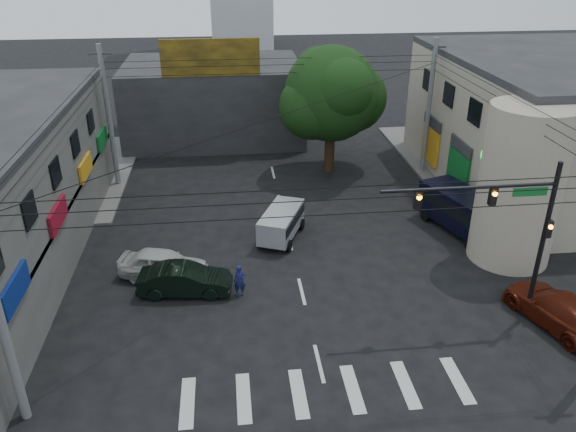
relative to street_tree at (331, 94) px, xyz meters
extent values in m
plane|color=black|center=(-4.00, -17.00, -5.47)|extent=(160.00, 160.00, 0.00)
cube|color=#514F4C|center=(-22.00, 1.00, -5.40)|extent=(16.00, 16.00, 0.15)
cube|color=#514F4C|center=(14.00, 1.00, -5.40)|extent=(16.00, 16.00, 0.15)
cube|color=gray|center=(14.00, -4.00, -1.47)|extent=(14.00, 18.00, 8.00)
cylinder|color=gray|center=(7.00, -13.00, -1.47)|extent=(4.00, 4.00, 8.00)
cube|color=#232326|center=(-8.00, 9.00, -2.47)|extent=(14.00, 10.00, 6.00)
cube|color=olive|center=(-8.00, 4.10, 1.83)|extent=(7.00, 0.30, 2.60)
cylinder|color=black|center=(0.00, 0.00, -3.27)|extent=(0.70, 0.70, 4.40)
sphere|color=black|center=(0.00, 0.00, 0.03)|extent=(6.40, 6.40, 6.40)
cylinder|color=black|center=(5.50, -18.00, -1.87)|extent=(0.20, 0.20, 7.20)
cylinder|color=black|center=(2.00, -18.00, 0.83)|extent=(7.00, 0.14, 0.14)
cube|color=black|center=(3.00, -18.00, 0.43)|extent=(0.28, 0.22, 0.75)
cube|color=black|center=(0.00, -18.00, 0.43)|extent=(0.28, 0.22, 0.75)
sphere|color=orange|center=(3.00, -18.14, 0.58)|extent=(0.20, 0.20, 0.20)
sphere|color=orange|center=(0.00, -18.14, 0.58)|extent=(0.20, 0.20, 0.20)
cube|color=#0D5D22|center=(4.50, -18.00, 0.53)|extent=(1.40, 0.06, 0.35)
cylinder|color=#59595B|center=(-14.50, -1.00, -0.87)|extent=(0.32, 0.32, 9.20)
cylinder|color=#59595B|center=(6.50, -1.00, -0.87)|extent=(0.32, 0.32, 9.20)
imported|color=black|center=(-9.38, -14.48, -4.77)|extent=(2.33, 4.58, 1.41)
imported|color=#BABBB6|center=(-10.50, -13.00, -4.74)|extent=(3.85, 5.14, 1.46)
imported|color=#4C160A|center=(6.50, -18.70, -4.72)|extent=(5.04, 6.38, 1.51)
imported|color=#141748|center=(-6.87, -14.96, -4.70)|extent=(0.58, 0.40, 1.55)
camera|label=1|loc=(-7.14, -36.77, 9.36)|focal=35.00mm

